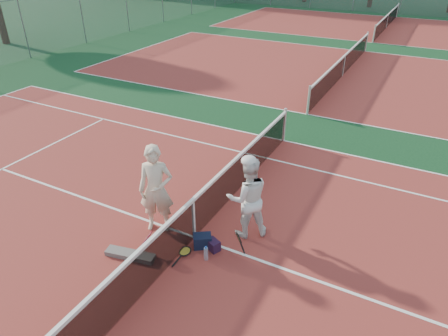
% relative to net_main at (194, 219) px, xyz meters
% --- Properties ---
extents(ground, '(130.00, 130.00, 0.00)m').
position_rel_net_main_xyz_m(ground, '(0.00, 0.00, -0.51)').
color(ground, '#0E361A').
rests_on(ground, ground).
extents(court_main, '(23.77, 10.97, 0.01)m').
position_rel_net_main_xyz_m(court_main, '(0.00, 0.00, -0.51)').
color(court_main, maroon).
rests_on(court_main, ground).
extents(court_far_a, '(23.77, 10.97, 0.01)m').
position_rel_net_main_xyz_m(court_far_a, '(0.00, 13.50, -0.51)').
color(court_far_a, maroon).
rests_on(court_far_a, ground).
extents(court_far_b, '(23.77, 10.97, 0.01)m').
position_rel_net_main_xyz_m(court_far_b, '(0.00, 27.00, -0.51)').
color(court_far_b, maroon).
rests_on(court_far_b, ground).
extents(net_main, '(0.10, 10.98, 1.02)m').
position_rel_net_main_xyz_m(net_main, '(0.00, 0.00, 0.00)').
color(net_main, black).
rests_on(net_main, ground).
extents(net_far_a, '(0.10, 10.98, 1.02)m').
position_rel_net_main_xyz_m(net_far_a, '(0.00, 13.50, 0.00)').
color(net_far_a, black).
rests_on(net_far_a, ground).
extents(net_far_b, '(0.10, 10.98, 1.02)m').
position_rel_net_main_xyz_m(net_far_b, '(0.00, 27.00, 0.00)').
color(net_far_b, black).
rests_on(net_far_b, ground).
extents(player_a, '(0.88, 0.76, 2.04)m').
position_rel_net_main_xyz_m(player_a, '(-0.87, -0.07, 0.51)').
color(player_a, beige).
rests_on(player_a, ground).
extents(player_b, '(1.15, 1.11, 1.86)m').
position_rel_net_main_xyz_m(player_b, '(0.93, 0.68, 0.42)').
color(player_b, white).
rests_on(player_b, ground).
extents(racket_red, '(0.40, 0.35, 0.52)m').
position_rel_net_main_xyz_m(racket_red, '(-0.58, -0.83, -0.25)').
color(racket_red, maroon).
rests_on(racket_red, ground).
extents(racket_black_held, '(0.34, 0.33, 0.58)m').
position_rel_net_main_xyz_m(racket_black_held, '(1.09, -0.05, -0.22)').
color(racket_black_held, black).
rests_on(racket_black_held, ground).
extents(racket_spare, '(0.27, 0.60, 0.07)m').
position_rel_net_main_xyz_m(racket_spare, '(0.09, -0.52, -0.47)').
color(racket_spare, black).
rests_on(racket_spare, ground).
extents(sports_bag_navy, '(0.45, 0.42, 0.30)m').
position_rel_net_main_xyz_m(sports_bag_navy, '(0.31, -0.17, -0.36)').
color(sports_bag_navy, black).
rests_on(sports_bag_navy, ground).
extents(sports_bag_purple, '(0.34, 0.29, 0.23)m').
position_rel_net_main_xyz_m(sports_bag_purple, '(0.55, -0.15, -0.39)').
color(sports_bag_purple, black).
rests_on(sports_bag_purple, ground).
extents(net_cover_canvas, '(1.08, 0.45, 0.11)m').
position_rel_net_main_xyz_m(net_cover_canvas, '(-0.84, -1.14, -0.45)').
color(net_cover_canvas, '#605B57').
rests_on(net_cover_canvas, ground).
extents(water_bottle, '(0.09, 0.09, 0.30)m').
position_rel_net_main_xyz_m(water_bottle, '(0.57, -0.48, -0.36)').
color(water_bottle, silver).
rests_on(water_bottle, ground).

